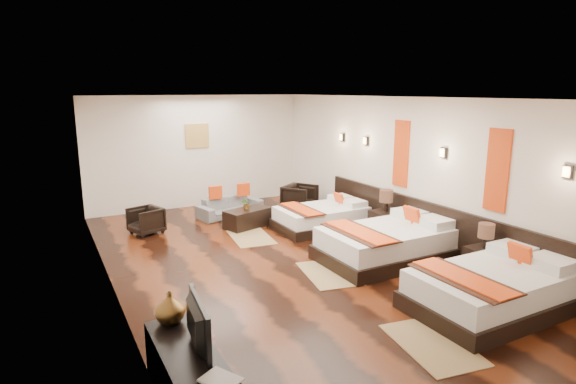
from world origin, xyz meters
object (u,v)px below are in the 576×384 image
coffee_table (248,218)px  table_plant (247,204)px  sofa (230,206)px  tv (191,325)px  armchair_right (300,198)px  bed_near (493,289)px  armchair_left (146,221)px  figurine (170,307)px  nightstand_a (484,260)px  nightstand_b (385,221)px  bed_far (322,217)px  bed_mid (388,243)px

coffee_table → table_plant: (-0.01, 0.01, 0.32)m
sofa → table_plant: size_ratio=6.35×
tv → armchair_right: size_ratio=1.12×
bed_near → armchair_right: bearing=87.2°
sofa → armchair_left: (-2.04, -0.47, 0.05)m
sofa → armchair_right: armchair_right is taller
tv → figurine: bearing=11.2°
nightstand_a → nightstand_b: bearing=90.0°
bed_near → armchair_right: size_ratio=3.06×
tv → armchair_right: (4.43, 5.71, -0.45)m
bed_near → nightstand_a: (0.75, 0.77, 0.03)m
tv → sofa: (2.77, 6.14, -0.56)m
bed_far → bed_near: bearing=-89.9°
bed_far → armchair_right: bed_far is taller
nightstand_b → bed_near: bearing=-103.4°
tv → armchair_right: bearing=-31.4°
nightstand_a → bed_far: bearing=102.0°
bed_far → nightstand_a: bearing=-78.0°
tv → armchair_right: tv is taller
figurine → armchair_left: size_ratio=0.55×
bed_near → nightstand_a: bearing=46.1°
sofa → armchair_right: (1.66, -0.43, 0.10)m
tv → figurine: 0.59m
bed_mid → armchair_left: size_ratio=3.84×
nightstand_b → table_plant: nightstand_b is taller
bed_mid → tv: tv is taller
figurine → sofa: size_ratio=0.22×
nightstand_b → coffee_table: bearing=136.7°
tv → armchair_left: 5.73m
armchair_left → nightstand_b: bearing=40.1°
nightstand_a → table_plant: bearing=116.0°
bed_far → table_plant: 1.66m
armchair_left → bed_mid: bearing=25.7°
nightstand_b → coffee_table: nightstand_b is taller
figurine → table_plant: bearing=58.2°
armchair_left → table_plant: bearing=56.4°
nightstand_a → tv: tv is taller
tv → table_plant: tv is taller
figurine → table_plant: size_ratio=1.37×
tv → coffee_table: size_ratio=0.82×
figurine → coffee_table: size_ratio=0.34×
bed_far → tv: tv is taller
bed_far → table_plant: (-1.39, 0.86, 0.27)m
bed_far → nightstand_a: size_ratio=2.12×
nightstand_a → figurine: nightstand_a is taller
armchair_left → bed_far: bearing=49.4°
bed_far → tv: (-4.14, -4.24, 0.53)m
armchair_left → table_plant: size_ratio=2.48×
bed_near → tv: bearing=179.1°
tv → figurine: tv is taller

